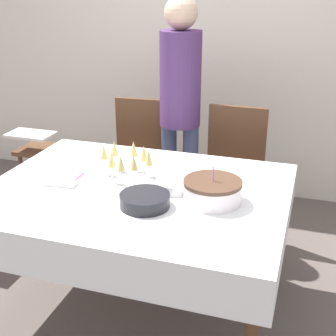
{
  "coord_description": "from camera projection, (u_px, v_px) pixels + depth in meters",
  "views": [
    {
      "loc": [
        0.83,
        -2.03,
        1.74
      ],
      "look_at": [
        0.16,
        0.03,
        0.87
      ],
      "focal_mm": 50.0,
      "sensor_mm": 36.0,
      "label": 1
    }
  ],
  "objects": [
    {
      "name": "cake_knife",
      "position": [
        223.0,
        223.0,
        2.06
      ],
      "size": [
        0.3,
        0.06,
        0.0
      ],
      "color": "silver",
      "rests_on": "dining_table"
    },
    {
      "name": "napkin_pile",
      "position": [
        66.0,
        176.0,
        2.54
      ],
      "size": [
        0.15,
        0.15,
        0.01
      ],
      "color": "pink",
      "rests_on": "dining_table"
    },
    {
      "name": "ground_plane",
      "position": [
        140.0,
        306.0,
        2.68
      ],
      "size": [
        12.0,
        12.0,
        0.0
      ],
      "primitive_type": "plane",
      "color": "#564C47"
    },
    {
      "name": "plate_stack_main",
      "position": [
        145.0,
        200.0,
        2.2
      ],
      "size": [
        0.24,
        0.24,
        0.06
      ],
      "color": "black",
      "rests_on": "dining_table"
    },
    {
      "name": "plate_stack_dessert",
      "position": [
        174.0,
        185.0,
        2.38
      ],
      "size": [
        0.19,
        0.19,
        0.05
      ],
      "color": "white",
      "rests_on": "dining_table"
    },
    {
      "name": "dining_chair_far_left",
      "position": [
        139.0,
        161.0,
        3.38
      ],
      "size": [
        0.45,
        0.45,
        0.95
      ],
      "color": "#51331E",
      "rests_on": "ground_plane"
    },
    {
      "name": "dining_table",
      "position": [
        137.0,
        206.0,
        2.44
      ],
      "size": [
        1.53,
        1.18,
        0.75
      ],
      "color": "white",
      "rests_on": "ground_plane"
    },
    {
      "name": "dining_chair_far_right",
      "position": [
        232.0,
        172.0,
        3.19
      ],
      "size": [
        0.42,
        0.42,
        0.95
      ],
      "color": "#51331E",
      "rests_on": "ground_plane"
    },
    {
      "name": "champagne_tray",
      "position": [
        127.0,
        165.0,
        2.48
      ],
      "size": [
        0.38,
        0.38,
        0.18
      ],
      "color": "silver",
      "rests_on": "dining_table"
    },
    {
      "name": "high_chair",
      "position": [
        40.0,
        159.0,
        3.53
      ],
      "size": [
        0.33,
        0.35,
        0.71
      ],
      "color": "#51331E",
      "rests_on": "ground_plane"
    },
    {
      "name": "wall_back",
      "position": [
        217.0,
        32.0,
        3.76
      ],
      "size": [
        8.0,
        0.05,
        2.7
      ],
      "color": "silver",
      "rests_on": "ground_plane"
    },
    {
      "name": "fork_pile",
      "position": [
        60.0,
        184.0,
        2.43
      ],
      "size": [
        0.18,
        0.08,
        0.02
      ],
      "color": "silver",
      "rests_on": "dining_table"
    },
    {
      "name": "person_standing",
      "position": [
        180.0,
        97.0,
        3.18
      ],
      "size": [
        0.28,
        0.28,
        1.65
      ],
      "color": "#3F4C72",
      "rests_on": "ground_plane"
    },
    {
      "name": "birthday_cake",
      "position": [
        212.0,
        191.0,
        2.24
      ],
      "size": [
        0.28,
        0.28,
        0.18
      ],
      "color": "white",
      "rests_on": "dining_table"
    }
  ]
}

